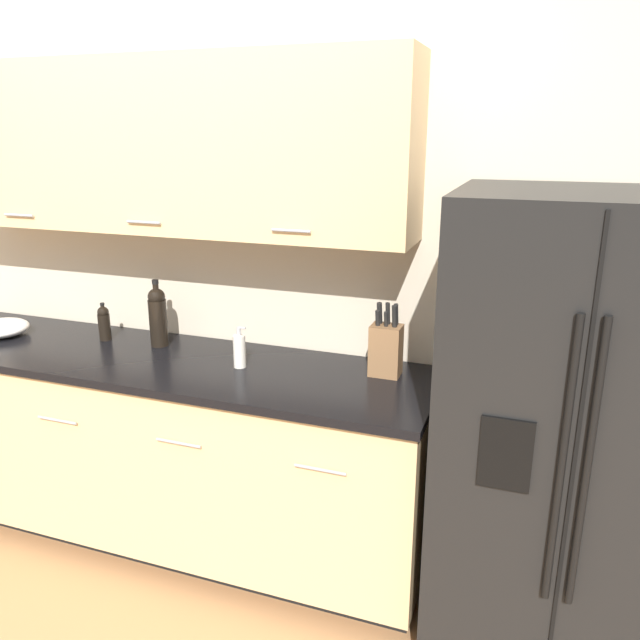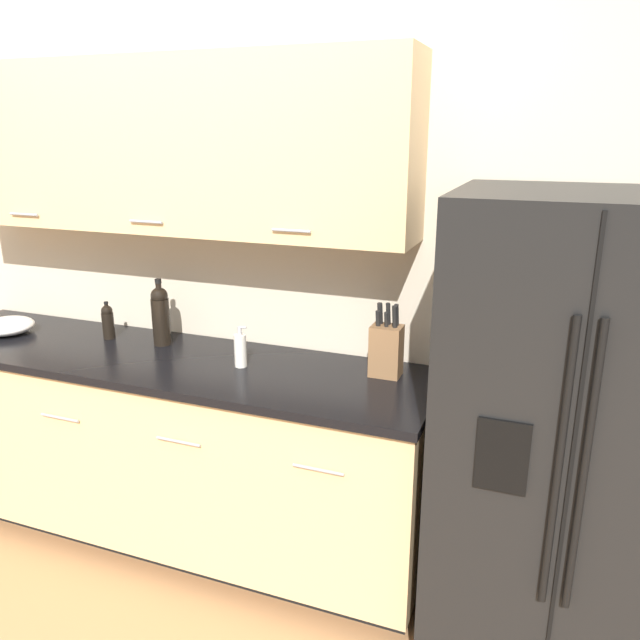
{
  "view_description": "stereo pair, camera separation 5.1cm",
  "coord_description": "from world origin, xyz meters",
  "px_view_note": "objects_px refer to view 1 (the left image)",
  "views": [
    {
      "loc": [
        1.54,
        -1.52,
        1.91
      ],
      "look_at": [
        0.74,
        0.7,
        1.18
      ],
      "focal_mm": 35.0,
      "sensor_mm": 36.0,
      "label": 1
    },
    {
      "loc": [
        1.58,
        -1.5,
        1.91
      ],
      "look_at": [
        0.74,
        0.7,
        1.18
      ],
      "focal_mm": 35.0,
      "sensor_mm": 36.0,
      "label": 2
    }
  ],
  "objects_px": {
    "refrigerator": "(568,437)",
    "wine_bottle": "(158,316)",
    "mixing_bowl": "(2,328)",
    "soap_dispenser": "(239,350)",
    "oil_bottle": "(104,322)",
    "knife_block": "(386,348)"
  },
  "relations": [
    {
      "from": "refrigerator",
      "to": "wine_bottle",
      "type": "bearing_deg",
      "value": 174.29
    },
    {
      "from": "refrigerator",
      "to": "mixing_bowl",
      "type": "bearing_deg",
      "value": 179.09
    },
    {
      "from": "wine_bottle",
      "to": "soap_dispenser",
      "type": "bearing_deg",
      "value": -14.46
    },
    {
      "from": "oil_bottle",
      "to": "soap_dispenser",
      "type": "bearing_deg",
      "value": -7.71
    },
    {
      "from": "knife_block",
      "to": "wine_bottle",
      "type": "height_order",
      "value": "wine_bottle"
    },
    {
      "from": "refrigerator",
      "to": "soap_dispenser",
      "type": "xyz_separation_m",
      "value": [
        -1.32,
        0.06,
        0.15
      ]
    },
    {
      "from": "refrigerator",
      "to": "wine_bottle",
      "type": "height_order",
      "value": "refrigerator"
    },
    {
      "from": "wine_bottle",
      "to": "oil_bottle",
      "type": "xyz_separation_m",
      "value": [
        -0.29,
        -0.02,
        -0.06
      ]
    },
    {
      "from": "refrigerator",
      "to": "knife_block",
      "type": "distance_m",
      "value": 0.76
    },
    {
      "from": "refrigerator",
      "to": "knife_block",
      "type": "bearing_deg",
      "value": 165.81
    },
    {
      "from": "wine_bottle",
      "to": "soap_dispenser",
      "type": "xyz_separation_m",
      "value": [
        0.48,
        -0.12,
        -0.07
      ]
    },
    {
      "from": "soap_dispenser",
      "to": "oil_bottle",
      "type": "bearing_deg",
      "value": 172.29
    },
    {
      "from": "soap_dispenser",
      "to": "oil_bottle",
      "type": "xyz_separation_m",
      "value": [
        -0.77,
        0.1,
        0.01
      ]
    },
    {
      "from": "knife_block",
      "to": "wine_bottle",
      "type": "distance_m",
      "value": 1.09
    },
    {
      "from": "soap_dispenser",
      "to": "oil_bottle",
      "type": "distance_m",
      "value": 0.78
    },
    {
      "from": "wine_bottle",
      "to": "oil_bottle",
      "type": "height_order",
      "value": "wine_bottle"
    },
    {
      "from": "oil_bottle",
      "to": "mixing_bowl",
      "type": "height_order",
      "value": "oil_bottle"
    },
    {
      "from": "knife_block",
      "to": "mixing_bowl",
      "type": "xyz_separation_m",
      "value": [
        -1.9,
        -0.14,
        -0.08
      ]
    },
    {
      "from": "refrigerator",
      "to": "mixing_bowl",
      "type": "xyz_separation_m",
      "value": [
        -2.61,
        0.04,
        0.11
      ]
    },
    {
      "from": "knife_block",
      "to": "oil_bottle",
      "type": "distance_m",
      "value": 1.38
    },
    {
      "from": "knife_block",
      "to": "soap_dispenser",
      "type": "xyz_separation_m",
      "value": [
        -0.61,
        -0.12,
        -0.04
      ]
    },
    {
      "from": "knife_block",
      "to": "oil_bottle",
      "type": "xyz_separation_m",
      "value": [
        -1.38,
        -0.02,
        -0.03
      ]
    }
  ]
}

